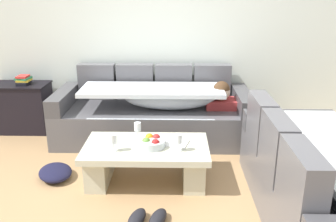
{
  "coord_description": "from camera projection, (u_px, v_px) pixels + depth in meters",
  "views": [
    {
      "loc": [
        0.18,
        -2.63,
        1.8
      ],
      "look_at": [
        0.1,
        1.07,
        0.55
      ],
      "focal_mm": 38.53,
      "sensor_mm": 36.0,
      "label": 1
    }
  ],
  "objects": [
    {
      "name": "ground_plane",
      "position": [
        153.0,
        212.0,
        3.07
      ],
      "size": [
        14.0,
        14.0,
        0.0
      ],
      "primitive_type": "plane",
      "color": "tan"
    },
    {
      "name": "back_wall",
      "position": [
        162.0,
        26.0,
        4.68
      ],
      "size": [
        9.0,
        0.1,
        2.7
      ],
      "primitive_type": "cube",
      "color": "white",
      "rests_on": "ground_plane"
    },
    {
      "name": "couch_along_wall",
      "position": [
        156.0,
        113.0,
        4.51
      ],
      "size": [
        2.38,
        0.92,
        0.88
      ],
      "color": "#5B5A5E",
      "rests_on": "ground_plane"
    },
    {
      "name": "couch_near_window",
      "position": [
        319.0,
        184.0,
        2.86
      ],
      "size": [
        0.92,
        2.04,
        0.88
      ],
      "rotation": [
        0.0,
        0.0,
        1.57
      ],
      "color": "#5B5A5E",
      "rests_on": "ground_plane"
    },
    {
      "name": "coffee_table",
      "position": [
        146.0,
        159.0,
        3.5
      ],
      "size": [
        1.2,
        0.68,
        0.38
      ],
      "color": "beige",
      "rests_on": "ground_plane"
    },
    {
      "name": "fruit_bowl",
      "position": [
        151.0,
        142.0,
        3.43
      ],
      "size": [
        0.28,
        0.28,
        0.1
      ],
      "color": "silver",
      "rests_on": "coffee_table"
    },
    {
      "name": "wine_glass_near_left",
      "position": [
        113.0,
        140.0,
        3.3
      ],
      "size": [
        0.07,
        0.07,
        0.17
      ],
      "color": "silver",
      "rests_on": "coffee_table"
    },
    {
      "name": "wine_glass_near_right",
      "position": [
        178.0,
        139.0,
        3.31
      ],
      "size": [
        0.07,
        0.07,
        0.17
      ],
      "color": "silver",
      "rests_on": "coffee_table"
    },
    {
      "name": "wine_glass_far_back",
      "position": [
        138.0,
        127.0,
        3.59
      ],
      "size": [
        0.07,
        0.07,
        0.17
      ],
      "color": "silver",
      "rests_on": "coffee_table"
    },
    {
      "name": "open_magazine",
      "position": [
        173.0,
        143.0,
        3.51
      ],
      "size": [
        0.33,
        0.28,
        0.01
      ],
      "primitive_type": "cube",
      "rotation": [
        0.0,
        0.0,
        -0.27
      ],
      "color": "white",
      "rests_on": "coffee_table"
    },
    {
      "name": "side_cabinet",
      "position": [
        23.0,
        107.0,
        4.76
      ],
      "size": [
        0.72,
        0.44,
        0.64
      ],
      "color": "black",
      "rests_on": "ground_plane"
    },
    {
      "name": "book_stack_on_cabinet",
      "position": [
        24.0,
        80.0,
        4.64
      ],
      "size": [
        0.18,
        0.22,
        0.11
      ],
      "color": "black",
      "rests_on": "side_cabinet"
    },
    {
      "name": "pair_of_shoes",
      "position": [
        147.0,
        218.0,
        2.91
      ],
      "size": [
        0.36,
        0.29,
        0.09
      ],
      "color": "black",
      "rests_on": "ground_plane"
    },
    {
      "name": "crumpled_garment",
      "position": [
        55.0,
        172.0,
        3.61
      ],
      "size": [
        0.46,
        0.5,
        0.12
      ],
      "primitive_type": "ellipsoid",
      "rotation": [
        0.0,
        0.0,
        2.03
      ],
      "color": "#191933",
      "rests_on": "ground_plane"
    }
  ]
}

